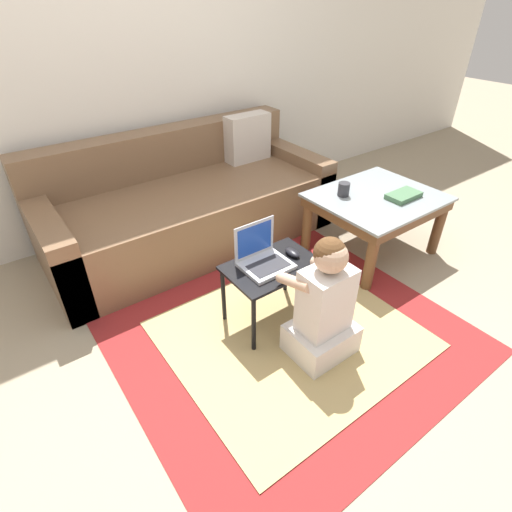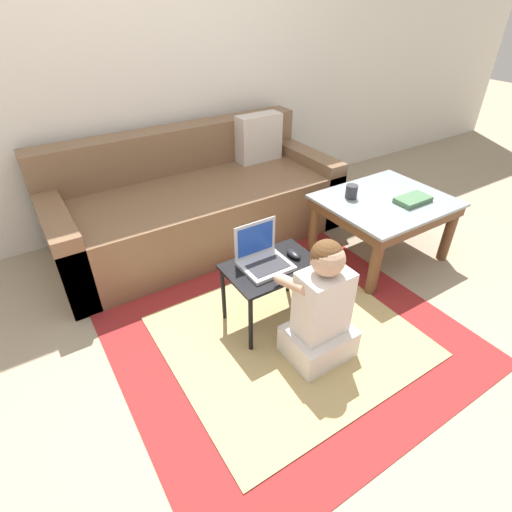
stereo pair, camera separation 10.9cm
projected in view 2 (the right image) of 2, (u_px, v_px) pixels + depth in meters
ground_plane at (274, 355)px, 2.12m from camera, size 16.00×16.00×0.00m
wall_back at (125, 52)px, 2.67m from camera, size 9.00×0.06×2.50m
area_rug at (289, 336)px, 2.22m from camera, size 1.79×1.61×0.01m
couch at (197, 203)px, 2.97m from camera, size 2.06×0.90×0.80m
coffee_table at (384, 209)px, 2.70m from camera, size 0.83×0.69×0.44m
laptop_desk at (272, 274)px, 2.16m from camera, size 0.50×0.34×0.38m
laptop at (263, 259)px, 2.12m from camera, size 0.25×0.22×0.23m
computer_mouse at (294, 254)px, 2.20m from camera, size 0.06×0.11×0.03m
person_seated at (321, 310)px, 1.96m from camera, size 0.33×0.36×0.70m
cup_on_table at (351, 192)px, 2.65m from camera, size 0.08×0.08×0.09m
book_on_table at (413, 200)px, 2.61m from camera, size 0.24×0.14×0.03m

